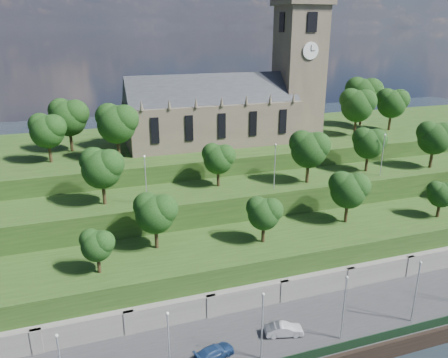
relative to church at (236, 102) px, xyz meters
name	(u,v)px	position (x,y,z in m)	size (l,w,h in m)	color
promenade	(338,324)	(-0.79, -39.98, -21.52)	(160.00, 12.00, 2.00)	#2D2D30
quay_wall	(368,355)	(-0.79, -46.03, -21.42)	(160.00, 0.50, 2.20)	black
fence	(366,341)	(-0.79, -45.38, -19.92)	(160.00, 0.10, 1.20)	black
retaining_wall	(315,288)	(-0.79, -34.01, -20.02)	(160.00, 2.10, 5.00)	slate
embankment_lower	(295,257)	(-0.79, -27.98, -18.52)	(160.00, 12.00, 8.00)	#213E14
embankment_upper	(265,216)	(-0.79, -16.98, -16.52)	(160.00, 10.00, 12.00)	#213E14
hilltop	(225,171)	(-0.79, 4.02, -15.02)	(160.00, 32.00, 15.00)	#213E14
church	(236,102)	(0.00, 0.00, 0.00)	(38.60, 12.35, 27.60)	brown
trees_lower	(306,199)	(0.73, -27.47, -9.71)	(65.66, 8.56, 7.99)	black
trees_upper	(302,148)	(4.94, -18.02, -4.96)	(63.54, 8.23, 8.63)	black
trees_hilltop	(260,107)	(4.77, -1.05, -0.98)	(75.00, 16.78, 10.82)	black
lamp_posts_promenade	(344,303)	(-2.79, -43.48, -15.76)	(60.36, 0.36, 8.29)	#B2B2B7
lamp_posts_upper	(275,163)	(-0.79, -19.98, -6.26)	(40.36, 0.36, 7.33)	#B2B2B7
car_middle	(284,330)	(-8.75, -40.81, -19.79)	(1.55, 4.45, 1.46)	#9B9B9F
car_right	(214,352)	(-17.55, -41.71, -19.85)	(1.89, 4.65, 1.35)	navy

